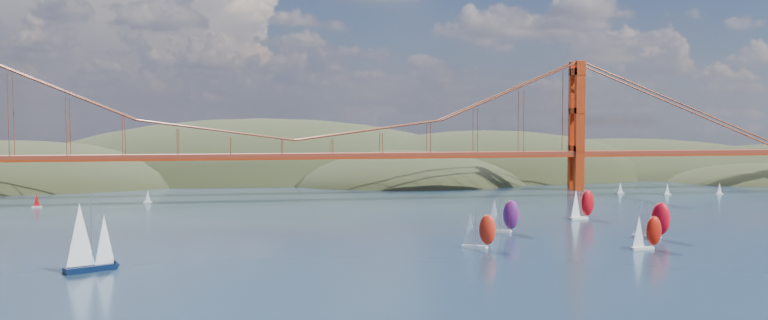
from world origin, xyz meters
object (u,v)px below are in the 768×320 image
(racer_0, at_px, (478,230))
(racer_3, at_px, (581,204))
(sloop_navy, at_px, (87,238))
(racer_rwb, at_px, (502,215))
(racer_1, at_px, (646,232))
(racer_2, at_px, (650,219))

(racer_0, relative_size, racer_3, 0.91)
(sloop_navy, relative_size, racer_0, 1.68)
(racer_rwb, bearing_deg, racer_0, -101.46)
(racer_1, distance_m, racer_2, 17.72)
(racer_2, distance_m, racer_3, 37.55)
(sloop_navy, bearing_deg, racer_2, -20.68)
(racer_3, bearing_deg, racer_rwb, -162.16)
(racer_2, bearing_deg, racer_rwb, -170.26)
(racer_1, xyz_separation_m, racer_3, (8.87, 52.37, 0.58))
(racer_1, height_order, racer_rwb, racer_rwb)
(racer_2, height_order, racer_3, racer_2)
(sloop_navy, xyz_separation_m, racer_0, (83.92, 11.91, -2.43))
(sloop_navy, xyz_separation_m, racer_3, (130.31, 55.50, -1.98))
(racer_2, xyz_separation_m, racer_3, (-0.78, 37.54, -0.22))
(racer_rwb, bearing_deg, sloop_navy, -140.47)
(sloop_navy, xyz_separation_m, racer_1, (121.44, 3.13, -2.56))
(racer_0, bearing_deg, racer_rwb, 84.89)
(racer_3, bearing_deg, racer_2, -104.08)
(racer_3, distance_m, racer_rwb, 38.94)
(sloop_navy, xyz_separation_m, racer_2, (131.10, 17.96, -1.75))
(racer_0, bearing_deg, racer_2, 33.88)
(racer_2, relative_size, racer_3, 1.05)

